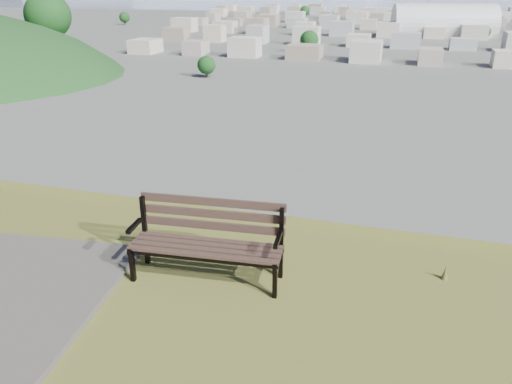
% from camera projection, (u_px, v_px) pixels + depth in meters
% --- Properties ---
extents(park_bench, '(1.77, 0.70, 0.91)m').
position_uv_depth(park_bench, '(208.00, 236.00, 5.70)').
color(park_bench, '#453027').
rests_on(park_bench, hilltop_mesa).
extents(arena, '(58.68, 33.10, 23.37)m').
position_uv_depth(arena, '(443.00, 27.00, 282.65)').
color(arena, beige).
rests_on(arena, ground).
extents(city_blocks, '(395.00, 361.00, 7.00)m').
position_uv_depth(city_blocks, '(409.00, 20.00, 360.70)').
color(city_blocks, beige).
rests_on(city_blocks, ground).
extents(city_trees, '(406.52, 387.20, 9.98)m').
position_uv_depth(city_trees, '(362.00, 25.00, 300.39)').
color(city_trees, '#332119').
rests_on(city_trees, ground).
extents(bay_water, '(2400.00, 700.00, 0.12)m').
position_uv_depth(bay_water, '(413.00, 2.00, 809.08)').
color(bay_water, '#9AADC4').
rests_on(bay_water, ground).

